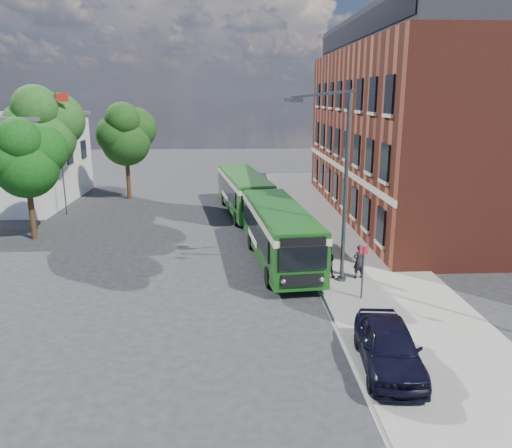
{
  "coord_description": "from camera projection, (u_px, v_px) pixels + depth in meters",
  "views": [
    {
      "loc": [
        0.02,
        -24.26,
        8.76
      ],
      "look_at": [
        1.24,
        1.05,
        2.2
      ],
      "focal_mm": 35.0,
      "sensor_mm": 36.0,
      "label": 1
    }
  ],
  "objects": [
    {
      "name": "white_building",
      "position": [
        14.0,
        159.0,
        41.29
      ],
      "size": [
        9.4,
        13.4,
        7.3
      ],
      "color": "silver",
      "rests_on": "ground"
    },
    {
      "name": "parked_car",
      "position": [
        389.0,
        346.0,
        16.05
      ],
      "size": [
        2.28,
        4.71,
        1.55
      ],
      "primitive_type": "imported",
      "rotation": [
        0.0,
        0.0,
        -0.1
      ],
      "color": "black",
      "rests_on": "pavement"
    },
    {
      "name": "tree_mid",
      "position": [
        43.0,
        127.0,
        36.91
      ],
      "size": [
        5.64,
        5.36,
        9.52
      ],
      "color": "#341E13",
      "rests_on": "ground"
    },
    {
      "name": "street_lamp",
      "position": [
        338.0,
        185.0,
        22.74
      ],
      "size": [
        2.96,
        2.38,
        9.0
      ],
      "color": "#3A3D3F",
      "rests_on": "ground"
    },
    {
      "name": "flagpole",
      "position": [
        61.0,
        149.0,
        36.4
      ],
      "size": [
        0.95,
        0.1,
        9.0
      ],
      "color": "#3A3D3F",
      "rests_on": "ground"
    },
    {
      "name": "ground",
      "position": [
        233.0,
        271.0,
        25.65
      ],
      "size": [
        120.0,
        120.0,
        0.0
      ],
      "primitive_type": "plane",
      "color": "#252427",
      "rests_on": "ground"
    },
    {
      "name": "pavement",
      "position": [
        336.0,
        228.0,
        33.69
      ],
      "size": [
        6.0,
        48.0,
        0.15
      ],
      "primitive_type": "cube",
      "color": "gray",
      "rests_on": "ground"
    },
    {
      "name": "kerb_line",
      "position": [
        291.0,
        229.0,
        33.57
      ],
      "size": [
        0.12,
        48.0,
        0.01
      ],
      "primitive_type": "cube",
      "color": "beige",
      "rests_on": "ground"
    },
    {
      "name": "pedestrian_b",
      "position": [
        328.0,
        262.0,
        24.19
      ],
      "size": [
        0.86,
        0.73,
        1.55
      ],
      "primitive_type": "imported",
      "rotation": [
        0.0,
        0.0,
        2.93
      ],
      "color": "black",
      "rests_on": "pavement"
    },
    {
      "name": "tree_left",
      "position": [
        26.0,
        158.0,
        30.02
      ],
      "size": [
        4.47,
        4.25,
        7.54
      ],
      "color": "#341E13",
      "rests_on": "ground"
    },
    {
      "name": "bus_rear",
      "position": [
        243.0,
        189.0,
        37.99
      ],
      "size": [
        4.17,
        11.85,
        3.02
      ],
      "color": "#236320",
      "rests_on": "ground"
    },
    {
      "name": "pedestrian_a",
      "position": [
        359.0,
        261.0,
        24.02
      ],
      "size": [
        0.71,
        0.58,
        1.69
      ],
      "primitive_type": "imported",
      "rotation": [
        0.0,
        0.0,
        3.46
      ],
      "color": "black",
      "rests_on": "pavement"
    },
    {
      "name": "bus_front",
      "position": [
        279.0,
        229.0,
        26.6
      ],
      "size": [
        3.61,
        11.06,
        3.02
      ],
      "color": "#144C14",
      "rests_on": "ground"
    },
    {
      "name": "brick_office",
      "position": [
        424.0,
        121.0,
        36.16
      ],
      "size": [
        12.1,
        26.0,
        14.2
      ],
      "color": "maroon",
      "rests_on": "ground"
    },
    {
      "name": "bus_stop_sign",
      "position": [
        363.0,
        269.0,
        21.47
      ],
      "size": [
        0.35,
        0.08,
        2.52
      ],
      "color": "#3A3D3F",
      "rests_on": "ground"
    },
    {
      "name": "tree_right",
      "position": [
        126.0,
        134.0,
        42.03
      ],
      "size": [
        4.89,
        4.65,
        8.25
      ],
      "color": "#341E13",
      "rests_on": "ground"
    }
  ]
}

